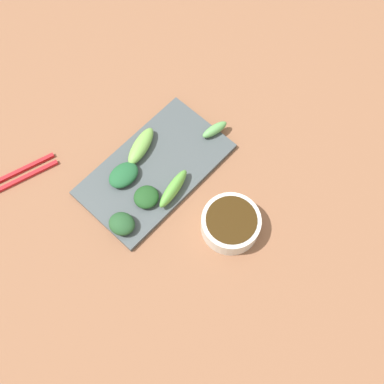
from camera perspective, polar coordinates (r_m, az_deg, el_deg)
The scene contains 10 objects.
tabletop at distance 0.95m, azimuth -0.42°, elevation -1.10°, with size 2.10×2.10×0.02m, color brown.
sauce_bowl at distance 0.90m, azimuth 4.73°, elevation -3.82°, with size 0.11×0.11×0.05m.
serving_plate at distance 0.97m, azimuth -4.40°, elevation 2.88°, with size 0.18×0.31×0.01m, color #444C4F.
broccoli_stalk_0 at distance 0.97m, azimuth -6.24°, elevation 5.57°, with size 0.03×0.09×0.03m, color #71AA4B.
broccoli_leafy_1 at distance 0.93m, azimuth -5.59°, elevation -0.62°, with size 0.05×0.05×0.02m, color #1D491F.
broccoli_stalk_2 at distance 0.99m, azimuth 2.78°, elevation 7.59°, with size 0.02×0.06×0.02m, color #60A357.
broccoli_leafy_3 at distance 0.95m, azimuth -8.33°, elevation 2.05°, with size 0.05×0.07×0.02m, color #1F5930.
broccoli_stalk_4 at distance 0.93m, azimuth -2.29°, elevation 0.42°, with size 0.02×0.09×0.03m, color #5CA33E.
broccoli_leafy_5 at distance 0.91m, azimuth -8.54°, elevation -3.85°, with size 0.05×0.05×0.03m, color #234E28.
chopsticks at distance 1.03m, azimuth -21.95°, elevation 0.98°, with size 0.09×0.23×0.01m.
Camera 1 is at (-0.25, 0.26, 0.89)m, focal length 43.83 mm.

